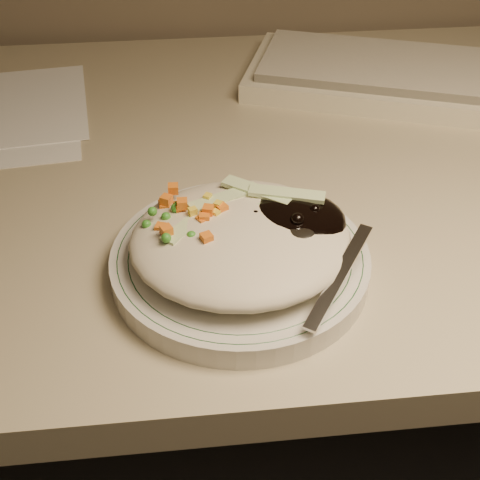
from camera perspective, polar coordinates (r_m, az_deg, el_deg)
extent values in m
cube|color=tan|center=(0.78, 1.75, 6.01)|extent=(1.40, 0.70, 0.04)
cylinder|color=silver|center=(0.60, 0.00, -1.94)|extent=(0.23, 0.23, 0.02)
torus|color=#144723|center=(0.59, 0.00, -1.21)|extent=(0.22, 0.22, 0.00)
torus|color=#144723|center=(0.59, 0.00, -1.21)|extent=(0.20, 0.20, 0.00)
ellipsoid|color=beige|center=(0.57, 0.05, 0.02)|extent=(0.19, 0.18, 0.04)
ellipsoid|color=black|center=(0.59, 4.26, 1.58)|extent=(0.10, 0.09, 0.03)
ellipsoid|color=orange|center=(0.59, -4.53, 1.08)|extent=(0.08, 0.08, 0.02)
sphere|color=black|center=(0.58, 1.33, 2.03)|extent=(0.01, 0.01, 0.01)
sphere|color=black|center=(0.59, 4.06, 2.56)|extent=(0.01, 0.01, 0.01)
sphere|color=black|center=(0.58, 6.39, 2.58)|extent=(0.01, 0.01, 0.01)
sphere|color=black|center=(0.60, 5.46, 2.84)|extent=(0.01, 0.01, 0.01)
sphere|color=black|center=(0.57, 4.92, 1.74)|extent=(0.01, 0.01, 0.01)
sphere|color=black|center=(0.58, 3.93, 2.13)|extent=(0.01, 0.01, 0.01)
sphere|color=black|center=(0.59, 4.83, 2.81)|extent=(0.01, 0.01, 0.01)
cube|color=orange|center=(0.58, -4.95, 3.11)|extent=(0.01, 0.01, 0.01)
cube|color=orange|center=(0.57, -3.27, 1.06)|extent=(0.01, 0.01, 0.01)
cube|color=orange|center=(0.60, -6.30, 3.42)|extent=(0.01, 0.01, 0.01)
cube|color=orange|center=(0.57, -2.73, 2.55)|extent=(0.01, 0.01, 0.01)
cube|color=orange|center=(0.57, -3.05, 1.91)|extent=(0.01, 0.01, 0.01)
cube|color=orange|center=(0.60, -6.45, 3.02)|extent=(0.01, 0.01, 0.01)
cube|color=orange|center=(0.59, -5.18, 2.83)|extent=(0.01, 0.01, 0.01)
cube|color=orange|center=(0.57, -3.21, 1.63)|extent=(0.01, 0.01, 0.01)
cube|color=orange|center=(0.58, -1.57, 2.68)|extent=(0.01, 0.01, 0.01)
cube|color=orange|center=(0.60, -5.72, 4.38)|extent=(0.01, 0.01, 0.01)
cube|color=orange|center=(0.56, -6.30, 0.81)|extent=(0.01, 0.01, 0.01)
cube|color=orange|center=(0.55, -2.87, 0.16)|extent=(0.01, 0.01, 0.01)
cube|color=orange|center=(0.57, -6.75, 0.97)|extent=(0.01, 0.01, 0.01)
cube|color=orange|center=(0.60, -6.38, 2.79)|extent=(0.01, 0.01, 0.01)
sphere|color=#388C28|center=(0.58, -3.13, 2.07)|extent=(0.01, 0.01, 0.01)
sphere|color=#388C28|center=(0.55, -6.32, 0.18)|extent=(0.01, 0.01, 0.01)
sphere|color=#388C28|center=(0.58, -6.33, 1.98)|extent=(0.01, 0.01, 0.01)
sphere|color=#388C28|center=(0.58, -7.50, 2.43)|extent=(0.01, 0.01, 0.01)
sphere|color=#388C28|center=(0.58, -3.45, 2.32)|extent=(0.01, 0.01, 0.01)
sphere|color=#388C28|center=(0.56, -2.58, 0.16)|extent=(0.01, 0.01, 0.01)
sphere|color=#388C28|center=(0.58, -4.59, 1.47)|extent=(0.01, 0.01, 0.01)
sphere|color=#388C28|center=(0.57, -5.19, 0.21)|extent=(0.01, 0.01, 0.01)
sphere|color=#388C28|center=(0.58, -7.98, 1.32)|extent=(0.01, 0.01, 0.01)
sphere|color=#388C28|center=(0.58, -5.31, 2.95)|extent=(0.01, 0.01, 0.01)
sphere|color=#388C28|center=(0.58, -5.52, 2.75)|extent=(0.01, 0.01, 0.01)
sphere|color=#388C28|center=(0.57, -6.24, 0.94)|extent=(0.01, 0.01, 0.01)
sphere|color=#388C28|center=(0.56, -4.17, 0.37)|extent=(0.01, 0.01, 0.01)
sphere|color=#388C28|center=(0.60, -1.30, 3.30)|extent=(0.01, 0.01, 0.01)
cube|color=yellow|center=(0.58, -3.58, 2.32)|extent=(0.01, 0.01, 0.01)
cube|color=yellow|center=(0.57, -2.09, 2.23)|extent=(0.01, 0.01, 0.01)
cube|color=yellow|center=(0.59, -4.64, 2.41)|extent=(0.01, 0.01, 0.01)
cube|color=yellow|center=(0.58, -4.06, 2.44)|extent=(0.01, 0.01, 0.01)
cube|color=yellow|center=(0.58, -4.57, 1.34)|extent=(0.01, 0.01, 0.01)
cube|color=yellow|center=(0.58, -1.89, 2.98)|extent=(0.01, 0.01, 0.01)
cube|color=yellow|center=(0.59, -2.78, 3.62)|extent=(0.01, 0.01, 0.01)
cube|color=yellow|center=(0.58, -3.63, 1.33)|extent=(0.01, 0.01, 0.01)
cube|color=#B2D18C|center=(0.60, -1.32, 3.61)|extent=(0.07, 0.04, 0.00)
cube|color=#B2D18C|center=(0.60, 1.50, 4.21)|extent=(0.06, 0.05, 0.00)
cube|color=#B2D18C|center=(0.57, -4.05, 1.53)|extent=(0.06, 0.06, 0.00)
cube|color=#B2D18C|center=(0.60, 4.02, 3.96)|extent=(0.07, 0.03, 0.00)
cube|color=#B2D18C|center=(0.56, 0.61, 0.59)|extent=(0.07, 0.04, 0.00)
cube|color=#B2D18C|center=(0.58, 0.47, 2.35)|extent=(0.07, 0.03, 0.00)
ellipsoid|color=silver|center=(0.57, 4.96, 0.90)|extent=(0.06, 0.06, 0.01)
cube|color=silver|center=(0.54, 8.48, -3.03)|extent=(0.07, 0.10, 0.03)
cube|color=beige|center=(0.94, 16.98, 12.58)|extent=(0.54, 0.34, 0.02)
cube|color=beige|center=(0.93, 17.19, 13.58)|extent=(0.50, 0.30, 0.01)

